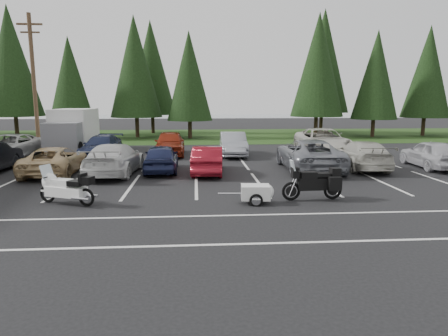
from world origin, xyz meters
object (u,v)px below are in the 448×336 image
car_far_1 (101,147)px  car_far_0 (10,146)px  car_far_3 (233,144)px  car_near_4 (161,158)px  box_truck (71,131)px  car_near_7 (362,155)px  adventure_motorcycle (312,180)px  car_near_3 (115,159)px  car_far_4 (322,141)px  car_near_8 (432,154)px  car_near_6 (309,154)px  touring_motorcycle (66,185)px  car_far_2 (170,143)px  car_near_2 (55,160)px  utility_pole (34,82)px  car_near_5 (208,160)px  cargo_trailer (255,194)px

car_far_1 → car_far_0: bearing=-175.8°
car_far_0 → car_far_3: car_far_3 is taller
car_near_4 → car_far_1: 6.67m
box_truck → car_near_7: bearing=-25.0°
car_near_4 → car_near_7: 10.35m
car_far_0 → adventure_motorcycle: adventure_motorcycle is taller
car_near_3 → car_near_7: (12.53, 0.67, -0.03)m
car_near_3 → car_far_3: 8.69m
car_far_4 → car_near_8: bearing=-54.2°
box_truck → car_near_6: 16.42m
car_near_6 → touring_motorcycle: 11.94m
car_far_2 → car_near_7: bearing=-30.4°
car_far_4 → adventure_motorcycle: 12.81m
car_near_6 → adventure_motorcycle: bearing=76.9°
car_near_2 → car_far_0: (-4.57, 5.58, 0.06)m
utility_pole → car_far_1: size_ratio=1.94×
car_near_3 → touring_motorcycle: (-0.56, -5.61, -0.06)m
car_near_3 → car_near_6: (9.67, 0.56, 0.04)m
car_near_5 → car_near_4: bearing=-11.0°
car_near_5 → car_far_1: car_far_1 is taller
car_far_2 → cargo_trailer: size_ratio=3.19×
car_near_2 → car_near_8: car_near_8 is taller
car_far_4 → car_near_6: bearing=-112.0°
car_near_4 → car_far_0: (-9.62, 5.26, 0.04)m
utility_pole → car_far_3: utility_pole is taller
car_near_3 → car_far_3: car_near_3 is taller
car_near_5 → cargo_trailer: car_near_5 is taller
car_far_0 → car_near_7: bearing=-9.6°
car_near_2 → car_near_6: (12.54, 0.35, 0.12)m
car_near_4 → touring_motorcycle: car_near_4 is taller
car_near_7 → car_far_3: 8.20m
car_near_7 → car_near_8: size_ratio=1.15×
box_truck → cargo_trailer: box_truck is taller
car_near_5 → car_far_2: (-2.25, 6.57, 0.11)m
car_far_0 → cargo_trailer: car_far_0 is taller
car_near_4 → car_near_8: size_ratio=0.94×
car_far_0 → cargo_trailer: bearing=-36.5°
car_near_3 → cargo_trailer: (5.94, -5.95, -0.42)m
car_near_4 → car_far_2: (0.07, 5.95, 0.09)m
car_near_6 → touring_motorcycle: (-10.23, -6.16, -0.10)m
car_near_3 → car_near_6: size_ratio=0.91×
car_far_0 → car_far_1: size_ratio=1.13×
car_near_4 → car_far_4: size_ratio=0.68×
car_far_1 → car_far_3: size_ratio=1.04×
car_near_3 → car_near_8: car_near_3 is taller
car_near_6 → car_far_0: car_near_6 is taller
car_near_8 → car_far_1: 18.92m
car_far_0 → car_near_4: bearing=-23.9°
car_near_7 → touring_motorcycle: 14.51m
car_near_4 → cargo_trailer: bearing=118.9°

